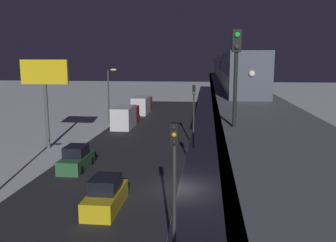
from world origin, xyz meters
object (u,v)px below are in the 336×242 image
Objects in this scene: subway_train at (225,65)px; delivery_van at (142,105)px; sedan_green at (76,160)px; sedan_yellow at (106,196)px; traffic_light_mid at (194,107)px; commercial_billboard at (45,81)px; box_truck at (125,117)px; rail_signal at (236,62)px; traffic_light_near at (174,175)px.

subway_train is 10.01× the size of delivery_van.
sedan_yellow is (-4.60, 7.43, 0.01)m from sedan_green.
subway_train is at bearing -99.37° from traffic_light_mid.
commercial_billboard is (5.38, -6.57, 6.04)m from sedan_green.
sedan_green is 31.39m from delivery_van.
box_truck is 14.61m from traffic_light_mid.
traffic_light_mid is at bearing -138.30° from sedan_green.
commercial_billboard is (5.18, 24.81, 5.48)m from delivery_van.
subway_train is 11.57× the size of traffic_light_mid.
box_truck is at bearing -112.61° from commercial_billboard.
rail_signal is 0.62× the size of traffic_light_mid.
delivery_van is (0.00, -12.37, 0.00)m from box_truck.
commercial_billboard is (5.18, 12.45, 5.48)m from box_truck.
rail_signal is 0.45× the size of commercial_billboard.
traffic_light_mid is at bearing 73.35° from sedan_yellow.
box_truck is at bearing -73.61° from traffic_light_near.
traffic_light_near is (4.24, 47.26, -3.71)m from subway_train.
sedan_yellow is 0.60× the size of delivery_van.
box_truck is at bearing -48.48° from traffic_light_mid.
box_truck is 1.16× the size of traffic_light_mid.
rail_signal is 0.54× the size of box_truck.
traffic_light_near is (-9.50, 44.66, 2.85)m from delivery_van.
rail_signal reaches higher than traffic_light_near.
traffic_light_mid is at bearing -173.32° from commercial_billboard.
sedan_yellow is (7.15, -5.06, -8.06)m from rail_signal.
subway_train is 8.32× the size of commercial_billboard.
delivery_van reaches higher than sedan_yellow.
rail_signal reaches higher than traffic_light_mid.
subway_train is at bearing 77.82° from sedan_yellow.
delivery_van is at bearing -89.63° from sedan_green.
commercial_billboard is (9.98, -13.99, 6.03)m from sedan_yellow.
sedan_green is at bearing 90.60° from box_truck.
commercial_billboard is at bearing -50.66° from sedan_green.
subway_train is 47.60m from traffic_light_near.
subway_train is 16.66× the size of sedan_yellow.
sedan_yellow is at bearing -51.25° from traffic_light_near.
delivery_van is at bearing 10.71° from subway_train.
delivery_van is 25.13m from traffic_light_mid.
subway_train reaches higher than traffic_light_near.
rail_signal reaches higher than box_truck.
sedan_yellow is at bearing 100.29° from box_truck.
subway_train is at bearing -169.29° from delivery_van.
rail_signal is at bearing -35.30° from sedan_yellow.
traffic_light_near reaches higher than sedan_green.
box_truck is (0.20, -19.02, 0.56)m from sedan_green.
sedan_green is at bearing 41.70° from traffic_light_mid.
subway_train is 46.51m from rail_signal.
commercial_billboard is (18.92, 27.41, -1.08)m from subway_train.
sedan_yellow is at bearing 121.78° from sedan_green.
traffic_light_near is 0.72× the size of commercial_billboard.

